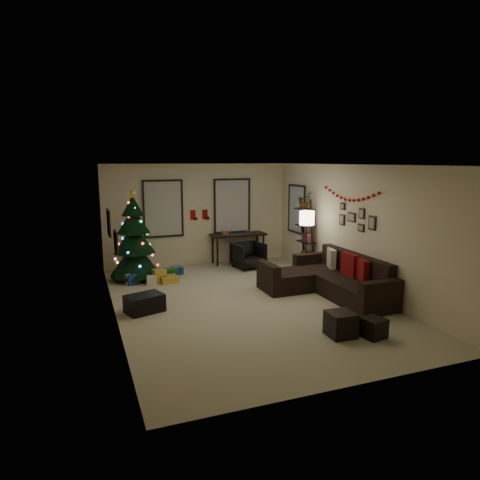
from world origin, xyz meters
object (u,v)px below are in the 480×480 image
(sofa, at_px, (329,281))
(desk, at_px, (238,237))
(desk_chair, at_px, (248,255))
(bookshelf, at_px, (307,237))
(christmas_tree, at_px, (134,242))

(sofa, bearing_deg, desk, 103.68)
(desk_chair, height_order, bookshelf, bookshelf)
(desk_chair, distance_m, bookshelf, 1.61)
(sofa, distance_m, desk_chair, 2.77)
(christmas_tree, relative_size, desk_chair, 3.17)
(sofa, height_order, desk_chair, sofa)
(christmas_tree, height_order, desk, christmas_tree)
(christmas_tree, xyz_separation_m, bookshelf, (4.13, -0.83, 0.00))
(sofa, xyz_separation_m, desk_chair, (-0.77, 2.67, 0.06))
(christmas_tree, xyz_separation_m, desk_chair, (2.91, 0.06, -0.56))
(christmas_tree, bearing_deg, desk, 13.93)
(sofa, bearing_deg, christmas_tree, 144.67)
(desk, height_order, bookshelf, bookshelf)
(desk_chair, bearing_deg, desk, 84.29)
(sofa, distance_m, bookshelf, 1.94)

